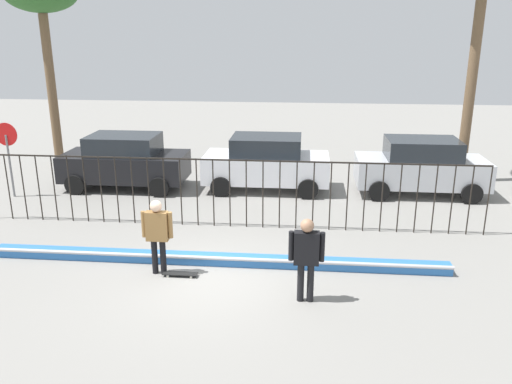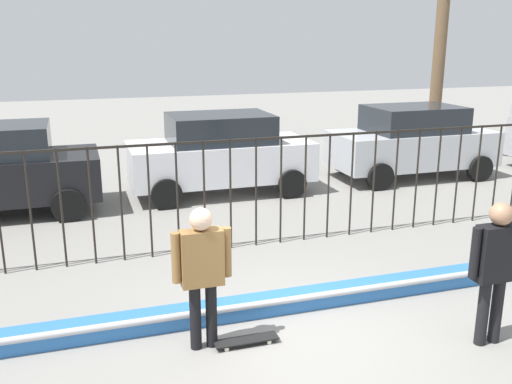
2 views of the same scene
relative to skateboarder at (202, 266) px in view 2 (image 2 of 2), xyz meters
The scene contains 8 objects.
ground_plane 1.60m from the skateboarder, ahead, with size 60.00×60.00×0.00m, color gray.
bowl_coping_ledge 1.64m from the skateboarder, 27.21° to the left, with size 11.00×0.40×0.27m.
perimeter_fence 3.35m from the skateboarder, 69.10° to the left, with size 14.04×0.04×1.97m.
skateboarder is the anchor object (origin of this frame).
skateboard 1.13m from the skateboarder, 12.36° to the right, with size 0.80×0.20×0.07m.
camera_operator 3.48m from the skateboarder, 16.08° to the right, with size 0.73×0.27×1.80m.
parked_car_white 7.08m from the skateboarder, 74.09° to the left, with size 4.30×2.12×1.90m.
parked_car_silver 9.89m from the skateboarder, 43.48° to the left, with size 4.30×2.12×1.90m.
Camera 2 is at (-2.46, -5.90, 3.65)m, focal length 39.75 mm.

